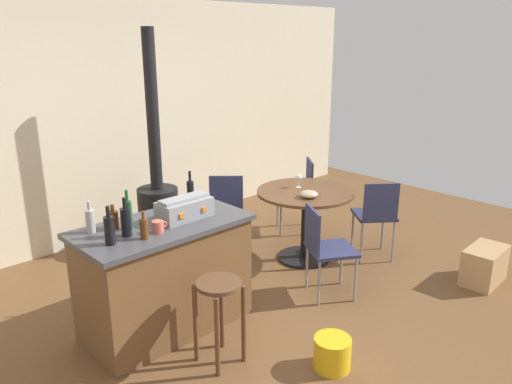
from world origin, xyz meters
name	(u,v)px	position (x,y,z in m)	size (l,w,h in m)	color
ground_plane	(257,311)	(0.00, 0.00, 0.00)	(8.80, 8.80, 0.00)	brown
back_wall	(106,122)	(0.00, 2.45, 1.35)	(8.00, 0.10, 2.70)	beige
kitchen_island	(165,276)	(-0.69, 0.33, 0.45)	(1.35, 0.70, 0.90)	brown
wooden_stool	(219,304)	(-0.67, -0.32, 0.47)	(0.33, 0.33, 0.64)	brown
dining_table	(305,207)	(1.11, 0.43, 0.58)	(1.01, 1.01, 0.76)	black
folding_chair_near	(324,245)	(0.63, -0.22, 0.50)	(0.55, 0.55, 0.85)	navy
folding_chair_far	(376,213)	(1.65, -0.09, 0.52)	(0.56, 0.56, 0.87)	navy
folding_chair_left	(299,189)	(1.69, 1.02, 0.52)	(0.56, 0.56, 0.88)	navy
folding_chair_right	(226,211)	(0.55, 1.05, 0.52)	(0.57, 0.57, 0.87)	navy
wood_stove	(158,201)	(0.14, 1.70, 0.57)	(0.44, 0.45, 2.37)	black
toolbox	(185,208)	(-0.50, 0.30, 0.99)	(0.43, 0.23, 0.18)	gray
bottle_0	(113,219)	(-1.00, 0.50, 0.97)	(0.08, 0.08, 0.18)	#603314
bottle_1	(144,228)	(-0.95, 0.16, 0.98)	(0.06, 0.06, 0.21)	#603314
bottle_2	(109,230)	(-1.17, 0.24, 1.01)	(0.07, 0.07, 0.28)	black
bottle_3	(90,220)	(-1.17, 0.54, 0.99)	(0.07, 0.07, 0.24)	#B7B2AD
bottle_4	(128,214)	(-0.93, 0.41, 1.02)	(0.06, 0.06, 0.30)	#194C23
bottle_5	(126,221)	(-1.01, 0.30, 1.02)	(0.07, 0.07, 0.29)	black
bottle_6	(190,193)	(-0.29, 0.50, 1.02)	(0.06, 0.06, 0.31)	black
cup_0	(158,227)	(-0.81, 0.20, 0.95)	(0.12, 0.09, 0.09)	#DB6651
cup_1	(206,200)	(-0.19, 0.42, 0.95)	(0.12, 0.08, 0.10)	tan
wine_glass	(299,178)	(1.15, 0.56, 0.86)	(0.07, 0.07, 0.14)	silver
serving_bowl	(309,194)	(0.97, 0.26, 0.79)	(0.18, 0.18, 0.07)	tan
cardboard_box	(484,265)	(1.96, -1.12, 0.18)	(0.49, 0.29, 0.35)	tan
plastic_bucket	(332,353)	(-0.14, -0.93, 0.12)	(0.27, 0.27, 0.24)	yellow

